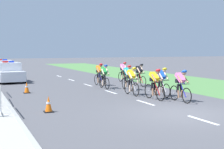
{
  "coord_description": "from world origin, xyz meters",
  "views": [
    {
      "loc": [
        -7.29,
        -10.05,
        2.46
      ],
      "look_at": [
        -0.35,
        5.75,
        1.1
      ],
      "focal_mm": 51.16,
      "sensor_mm": 36.0,
      "label": 1
    }
  ],
  "objects_px": {
    "cyclist_fourth": "(132,81)",
    "cyclist_eighth": "(139,75)",
    "cyclist_fifth": "(128,77)",
    "cyclist_ninth": "(123,72)",
    "traffic_cone_mid": "(27,88)",
    "traffic_cone_near": "(49,104)",
    "cyclist_seventh": "(99,74)",
    "police_car_second": "(2,69)",
    "cyclist_lead": "(181,85)",
    "cyclist_sixth": "(104,76)",
    "cyclist_second": "(155,84)",
    "cyclist_third": "(162,81)",
    "police_car_nearest": "(8,73)"
  },
  "relations": [
    {
      "from": "cyclist_fourth",
      "to": "cyclist_eighth",
      "type": "bearing_deg",
      "value": 55.78
    },
    {
      "from": "traffic_cone_mid",
      "to": "traffic_cone_near",
      "type": "bearing_deg",
      "value": -90.77
    },
    {
      "from": "cyclist_sixth",
      "to": "cyclist_eighth",
      "type": "relative_size",
      "value": 1.0
    },
    {
      "from": "cyclist_fifth",
      "to": "cyclist_lead",
      "type": "bearing_deg",
      "value": -85.95
    },
    {
      "from": "cyclist_eighth",
      "to": "cyclist_fourth",
      "type": "bearing_deg",
      "value": -124.22
    },
    {
      "from": "cyclist_second",
      "to": "cyclist_fifth",
      "type": "relative_size",
      "value": 1.0
    },
    {
      "from": "cyclist_eighth",
      "to": "police_car_second",
      "type": "relative_size",
      "value": 0.38
    },
    {
      "from": "cyclist_lead",
      "to": "cyclist_ninth",
      "type": "relative_size",
      "value": 1.0
    },
    {
      "from": "police_car_second",
      "to": "traffic_cone_near",
      "type": "height_order",
      "value": "police_car_second"
    },
    {
      "from": "cyclist_ninth",
      "to": "cyclist_sixth",
      "type": "bearing_deg",
      "value": -132.43
    },
    {
      "from": "traffic_cone_near",
      "to": "cyclist_eighth",
      "type": "bearing_deg",
      "value": 40.23
    },
    {
      "from": "cyclist_eighth",
      "to": "traffic_cone_near",
      "type": "relative_size",
      "value": 2.69
    },
    {
      "from": "cyclist_fifth",
      "to": "traffic_cone_mid",
      "type": "distance_m",
      "value": 5.92
    },
    {
      "from": "cyclist_fourth",
      "to": "cyclist_ninth",
      "type": "height_order",
      "value": "same"
    },
    {
      "from": "cyclist_ninth",
      "to": "cyclist_lead",
      "type": "bearing_deg",
      "value": -99.06
    },
    {
      "from": "traffic_cone_mid",
      "to": "cyclist_sixth",
      "type": "bearing_deg",
      "value": 2.04
    },
    {
      "from": "cyclist_eighth",
      "to": "cyclist_ninth",
      "type": "height_order",
      "value": "same"
    },
    {
      "from": "cyclist_sixth",
      "to": "police_car_second",
      "type": "bearing_deg",
      "value": 113.14
    },
    {
      "from": "cyclist_seventh",
      "to": "traffic_cone_near",
      "type": "bearing_deg",
      "value": -123.86
    },
    {
      "from": "cyclist_eighth",
      "to": "traffic_cone_near",
      "type": "bearing_deg",
      "value": -139.77
    },
    {
      "from": "cyclist_fifth",
      "to": "cyclist_ninth",
      "type": "relative_size",
      "value": 1.0
    },
    {
      "from": "cyclist_eighth",
      "to": "cyclist_ninth",
      "type": "distance_m",
      "value": 2.87
    },
    {
      "from": "cyclist_lead",
      "to": "traffic_cone_near",
      "type": "distance_m",
      "value": 6.23
    },
    {
      "from": "traffic_cone_near",
      "to": "police_car_nearest",
      "type": "bearing_deg",
      "value": 90.87
    },
    {
      "from": "cyclist_second",
      "to": "traffic_cone_near",
      "type": "relative_size",
      "value": 2.69
    },
    {
      "from": "traffic_cone_near",
      "to": "traffic_cone_mid",
      "type": "distance_m",
      "value": 5.96
    },
    {
      "from": "cyclist_seventh",
      "to": "police_car_second",
      "type": "height_order",
      "value": "police_car_second"
    },
    {
      "from": "cyclist_third",
      "to": "cyclist_seventh",
      "type": "relative_size",
      "value": 1.0
    },
    {
      "from": "cyclist_seventh",
      "to": "cyclist_eighth",
      "type": "height_order",
      "value": "same"
    },
    {
      "from": "cyclist_sixth",
      "to": "cyclist_ninth",
      "type": "height_order",
      "value": "same"
    },
    {
      "from": "cyclist_second",
      "to": "cyclist_fifth",
      "type": "distance_m",
      "value": 3.78
    },
    {
      "from": "cyclist_lead",
      "to": "cyclist_seventh",
      "type": "xyz_separation_m",
      "value": [
        -1.04,
        7.76,
        0.0
      ]
    },
    {
      "from": "cyclist_lead",
      "to": "cyclist_seventh",
      "type": "bearing_deg",
      "value": 97.6
    },
    {
      "from": "cyclist_lead",
      "to": "traffic_cone_mid",
      "type": "distance_m",
      "value": 8.59
    },
    {
      "from": "cyclist_fourth",
      "to": "cyclist_fifth",
      "type": "height_order",
      "value": "same"
    },
    {
      "from": "police_car_nearest",
      "to": "traffic_cone_near",
      "type": "bearing_deg",
      "value": -89.13
    },
    {
      "from": "cyclist_second",
      "to": "cyclist_fourth",
      "type": "height_order",
      "value": "same"
    },
    {
      "from": "cyclist_third",
      "to": "cyclist_fourth",
      "type": "relative_size",
      "value": 1.0
    },
    {
      "from": "cyclist_ninth",
      "to": "traffic_cone_mid",
      "type": "height_order",
      "value": "cyclist_ninth"
    },
    {
      "from": "cyclist_second",
      "to": "traffic_cone_near",
      "type": "xyz_separation_m",
      "value": [
        -5.48,
        -1.07,
        -0.48
      ]
    },
    {
      "from": "cyclist_fifth",
      "to": "police_car_nearest",
      "type": "relative_size",
      "value": 0.38
    },
    {
      "from": "cyclist_fifth",
      "to": "cyclist_sixth",
      "type": "height_order",
      "value": "same"
    },
    {
      "from": "cyclist_fifth",
      "to": "cyclist_seventh",
      "type": "relative_size",
      "value": 1.0
    },
    {
      "from": "police_car_nearest",
      "to": "traffic_cone_mid",
      "type": "height_order",
      "value": "police_car_nearest"
    },
    {
      "from": "cyclist_lead",
      "to": "cyclist_fourth",
      "type": "distance_m",
      "value": 3.1
    },
    {
      "from": "cyclist_third",
      "to": "cyclist_fifth",
      "type": "xyz_separation_m",
      "value": [
        -0.5,
        3.02,
        0.0
      ]
    },
    {
      "from": "traffic_cone_mid",
      "to": "cyclist_fifth",
      "type": "bearing_deg",
      "value": -11.03
    },
    {
      "from": "police_car_nearest",
      "to": "traffic_cone_near",
      "type": "height_order",
      "value": "police_car_nearest"
    },
    {
      "from": "cyclist_lead",
      "to": "cyclist_second",
      "type": "height_order",
      "value": "same"
    },
    {
      "from": "cyclist_fifth",
      "to": "traffic_cone_mid",
      "type": "bearing_deg",
      "value": 168.97
    }
  ]
}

